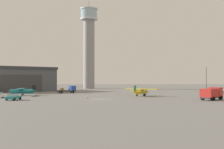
# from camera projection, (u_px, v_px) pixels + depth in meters

# --- Properties ---
(ground_plane) EXTENTS (400.00, 400.00, 0.00)m
(ground_plane) POSITION_uv_depth(u_px,v_px,m) (99.00, 99.00, 69.71)
(ground_plane) COLOR slate
(control_tower) EXTENTS (8.86, 8.86, 43.90)m
(control_tower) POSITION_uv_depth(u_px,v_px,m) (89.00, 43.00, 147.99)
(control_tower) COLOR gray
(control_tower) RESTS_ON ground_plane
(hangar) EXTENTS (36.81, 35.75, 9.35)m
(hangar) POSITION_uv_depth(u_px,v_px,m) (11.00, 79.00, 116.38)
(hangar) COLOR #4C5159
(hangar) RESTS_ON ground_plane
(airplane_teal) EXTENTS (7.99, 10.19, 2.99)m
(airplane_teal) POSITION_uv_depth(u_px,v_px,m) (22.00, 91.00, 84.48)
(airplane_teal) COLOR teal
(airplane_teal) RESTS_ON ground_plane
(airplane_yellow) EXTENTS (9.12, 7.67, 2.97)m
(airplane_yellow) POSITION_uv_depth(u_px,v_px,m) (141.00, 91.00, 81.89)
(airplane_yellow) COLOR gold
(airplane_yellow) RESTS_ON ground_plane
(airplane_silver) EXTENTS (7.46, 8.72, 2.87)m
(airplane_silver) POSITION_uv_depth(u_px,v_px,m) (219.00, 91.00, 85.04)
(airplane_silver) COLOR #B7BABF
(airplane_silver) RESTS_ON ground_plane
(truck_box_red) EXTENTS (6.46, 6.75, 2.80)m
(truck_box_red) POSITION_uv_depth(u_px,v_px,m) (212.00, 93.00, 66.91)
(truck_box_red) COLOR #38383D
(truck_box_red) RESTS_ON ground_plane
(truck_flatbed_blue) EXTENTS (6.68, 5.06, 2.45)m
(truck_flatbed_blue) POSITION_uv_depth(u_px,v_px,m) (69.00, 89.00, 100.47)
(truck_flatbed_blue) COLOR #38383D
(truck_flatbed_blue) RESTS_ON ground_plane
(car_teal) EXTENTS (2.82, 4.60, 1.37)m
(car_teal) POSITION_uv_depth(u_px,v_px,m) (13.00, 97.00, 66.51)
(car_teal) COLOR teal
(car_teal) RESTS_ON ground_plane
(light_post_west) EXTENTS (0.44, 0.44, 9.74)m
(light_post_west) POSITION_uv_depth(u_px,v_px,m) (206.00, 76.00, 111.23)
(light_post_west) COLOR #38383D
(light_post_west) RESTS_ON ground_plane
(traffic_cone_near_left) EXTENTS (0.36, 0.36, 0.71)m
(traffic_cone_near_left) POSITION_uv_depth(u_px,v_px,m) (88.00, 97.00, 73.31)
(traffic_cone_near_left) COLOR black
(traffic_cone_near_left) RESTS_ON ground_plane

